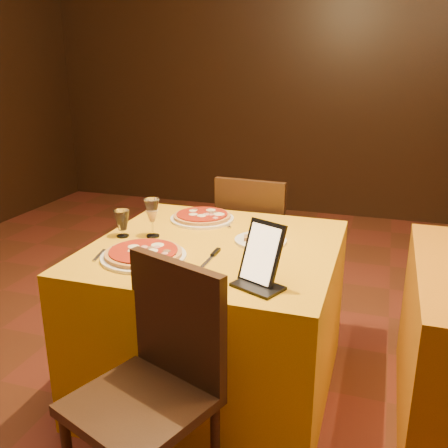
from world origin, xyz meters
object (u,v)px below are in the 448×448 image
(main_table, at_px, (215,317))
(wine_glass, at_px, (152,218))
(chair_main_far, at_px, (259,244))
(chair_main_near, at_px, (140,403))
(pizza_far, at_px, (202,217))
(tablet, at_px, (262,253))
(water_glass, at_px, (122,224))
(pizza_near, at_px, (144,255))

(main_table, relative_size, wine_glass, 5.79)
(main_table, relative_size, chair_main_far, 1.21)
(chair_main_near, height_order, pizza_far, chair_main_near)
(wine_glass, xyz_separation_m, tablet, (0.62, -0.35, 0.03))
(pizza_far, xyz_separation_m, water_glass, (-0.27, -0.36, 0.05))
(chair_main_near, bearing_deg, wine_glass, 132.89)
(main_table, distance_m, wine_glass, 0.57)
(chair_main_far, distance_m, wine_glass, 0.96)
(main_table, bearing_deg, tablet, -48.15)
(chair_main_near, relative_size, wine_glass, 4.79)
(main_table, bearing_deg, wine_glass, 178.15)
(chair_main_near, relative_size, pizza_near, 2.49)
(wine_glass, xyz_separation_m, water_glass, (-0.14, -0.05, -0.03))
(chair_main_near, xyz_separation_m, water_glass, (-0.46, 0.74, 0.36))
(chair_main_near, bearing_deg, water_glass, 142.38)
(chair_main_near, distance_m, water_glass, 0.94)
(main_table, height_order, tablet, tablet)
(tablet, bearing_deg, pizza_near, -164.75)
(chair_main_far, relative_size, tablet, 3.73)
(chair_main_near, xyz_separation_m, chair_main_far, (-0.00, 1.61, 0.00))
(chair_main_far, xyz_separation_m, water_glass, (-0.46, -0.87, 0.36))
(main_table, height_order, chair_main_near, chair_main_near)
(chair_main_far, bearing_deg, pizza_far, 73.30)
(water_glass, distance_m, tablet, 0.82)
(wine_glass, bearing_deg, main_table, -1.85)
(pizza_near, bearing_deg, main_table, 46.82)
(pizza_far, bearing_deg, main_table, -60.47)
(chair_main_near, relative_size, water_glass, 7.00)
(chair_main_near, relative_size, tablet, 3.73)
(main_table, distance_m, tablet, 0.67)
(chair_main_far, height_order, tablet, tablet)
(main_table, height_order, pizza_far, pizza_far)
(water_glass, bearing_deg, tablet, -21.76)
(pizza_near, relative_size, wine_glass, 1.93)
(chair_main_far, height_order, pizza_near, chair_main_far)
(chair_main_far, relative_size, water_glass, 7.00)
(water_glass, bearing_deg, pizza_near, -44.51)
(pizza_near, xyz_separation_m, pizza_far, (0.05, 0.58, 0.00))
(water_glass, relative_size, tablet, 0.53)
(chair_main_far, xyz_separation_m, pizza_near, (-0.24, -1.08, 0.31))
(water_glass, bearing_deg, main_table, 4.40)
(main_table, distance_m, chair_main_far, 0.84)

